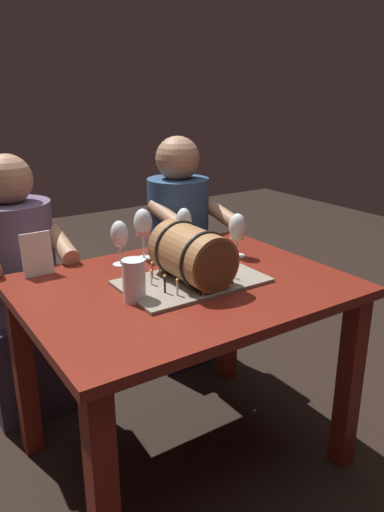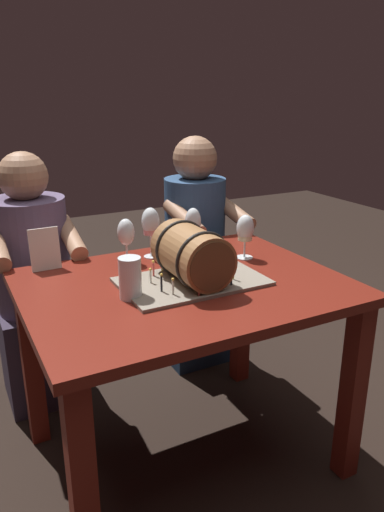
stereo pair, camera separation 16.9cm
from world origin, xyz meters
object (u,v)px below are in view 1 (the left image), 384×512
wine_glass_rose (143,225)px  dining_table (184,315)px  wine_glass_white (237,229)px  menu_card (37,254)px  wine_glass_red (184,224)px  barrel_cake (192,258)px  beer_pint (134,282)px  wine_glass_empty (119,235)px  person_seated_left (21,300)px  person_seated_right (179,264)px

wine_glass_rose → dining_table: bearing=-91.4°
wine_glass_white → menu_card: 0.77m
wine_glass_red → wine_glass_rose: 0.18m
dining_table → barrel_cake: bearing=-42.7°
wine_glass_red → beer_pint: 0.53m
wine_glass_rose → wine_glass_empty: bearing=-171.3°
wine_glass_red → wine_glass_empty: bearing=-179.4°
wine_glass_empty → person_seated_left: 0.59m
barrel_cake → wine_glass_white: 0.34m
person_seated_right → wine_glass_white: bearing=-97.0°
person_seated_left → person_seated_right: 0.80m
barrel_cake → menu_card: size_ratio=3.11×
wine_glass_white → person_seated_left: (-0.74, 0.55, -0.33)m
wine_glass_rose → beer_pint: 0.42m
wine_glass_red → barrel_cake: bearing=-118.3°
wine_glass_white → person_seated_right: 0.64m
dining_table → person_seated_right: bearing=59.1°
wine_glass_empty → menu_card: 0.31m
dining_table → person_seated_left: 0.79m
wine_glass_white → person_seated_left: size_ratio=0.16×
wine_glass_white → wine_glass_rose: (-0.33, 0.19, 0.02)m
menu_card → person_seated_right: person_seated_right is taller
wine_glass_red → person_seated_right: 0.54m
wine_glass_empty → menu_card: wine_glass_empty is taller
wine_glass_rose → person_seated_left: bearing=138.4°
dining_table → wine_glass_empty: bearing=109.5°
beer_pint → menu_card: (-0.19, 0.40, 0.02)m
dining_table → wine_glass_white: 0.43m
beer_pint → dining_table: bearing=11.3°
dining_table → wine_glass_rose: 0.41m
menu_card → wine_glass_empty: bearing=-13.7°
barrel_cake → wine_glass_red: size_ratio=2.68×
wine_glass_white → person_seated_right: bearing=83.0°
wine_glass_rose → wine_glass_empty: size_ratio=1.16×
barrel_cake → person_seated_right: (0.38, 0.69, -0.30)m
wine_glass_white → menu_card: bearing=162.4°
beer_pint → person_seated_left: person_seated_left is taller
wine_glass_white → beer_pint: size_ratio=1.29×
wine_glass_white → wine_glass_red: wine_glass_red is taller
wine_glass_empty → wine_glass_red: bearing=0.6°
barrel_cake → person_seated_right: 0.84m
menu_card → wine_glass_white: bearing=-19.0°
wine_glass_rose → menu_card: bearing=173.3°
wine_glass_white → wine_glass_red: size_ratio=0.96×
dining_table → wine_glass_red: bearing=56.9°
person_seated_left → menu_card: bearing=-89.8°
dining_table → wine_glass_white: size_ratio=6.19×
barrel_cake → menu_card: bearing=138.4°
dining_table → person_seated_left: (-0.40, 0.67, -0.09)m
wine_glass_empty → person_seated_right: 0.71m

